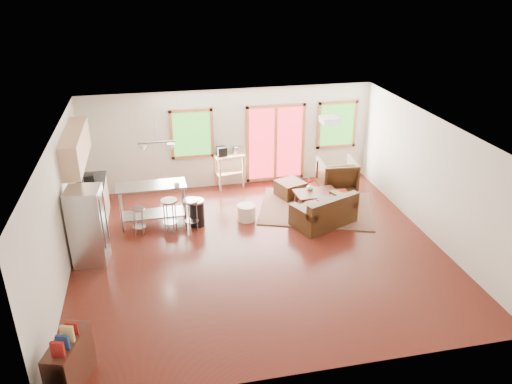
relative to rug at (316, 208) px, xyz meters
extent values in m
cube|color=#37100B|center=(-1.78, -1.61, -0.02)|extent=(7.50, 7.00, 0.02)
cube|color=silver|center=(-1.78, -1.61, 2.60)|extent=(7.50, 7.00, 0.02)
cube|color=beige|center=(-1.78, 1.90, 1.29)|extent=(7.50, 0.02, 2.60)
cube|color=beige|center=(-5.54, -1.61, 1.29)|extent=(0.02, 7.00, 2.60)
cube|color=beige|center=(1.98, -1.61, 1.29)|extent=(0.02, 7.00, 2.60)
cube|color=beige|center=(-1.78, -5.12, 1.29)|extent=(7.50, 0.02, 2.60)
cube|color=#28611C|center=(-2.78, 1.85, 1.49)|extent=(0.94, 0.02, 1.14)
cube|color=#9C5A36|center=(-2.78, 1.85, 2.10)|extent=(1.10, 0.05, 0.08)
cube|color=#9C5A36|center=(-2.78, 1.85, 0.88)|extent=(1.10, 0.05, 0.08)
cube|color=#9C5A36|center=(-3.29, 1.85, 1.49)|extent=(0.08, 0.05, 1.30)
cube|color=#9C5A36|center=(-2.27, 1.85, 1.49)|extent=(0.08, 0.05, 1.30)
cube|color=red|center=(-0.58, 1.85, 1.09)|extent=(1.44, 0.02, 1.94)
cube|color=#9C5A36|center=(-0.58, 1.85, 2.10)|extent=(1.60, 0.05, 0.08)
cube|color=#9C5A36|center=(-0.58, 1.85, 0.08)|extent=(1.60, 0.05, 0.08)
cube|color=#9C5A36|center=(-1.34, 1.85, 1.09)|extent=(0.08, 0.05, 2.10)
cube|color=#9C5A36|center=(0.18, 1.85, 1.09)|extent=(0.08, 0.05, 2.10)
cube|color=#9C5A36|center=(-0.58, 1.85, 1.09)|extent=(0.08, 0.05, 1.94)
cube|color=#28611C|center=(1.12, 1.85, 1.49)|extent=(0.94, 0.02, 1.14)
cube|color=#9C5A36|center=(1.12, 1.85, 2.10)|extent=(1.10, 0.05, 0.08)
cube|color=#9C5A36|center=(1.12, 1.85, 0.88)|extent=(1.10, 0.05, 0.08)
cube|color=#9C5A36|center=(0.61, 1.85, 1.49)|extent=(0.08, 0.05, 1.30)
cube|color=#9C5A36|center=(1.63, 1.85, 1.49)|extent=(0.08, 0.05, 1.30)
cube|color=#4C5A3A|center=(0.00, 0.00, 0.00)|extent=(3.21, 2.83, 0.03)
cube|color=black|center=(-0.09, -0.78, 0.18)|extent=(1.60, 1.27, 0.39)
cube|color=black|center=(0.02, -1.06, 0.56)|extent=(1.37, 0.71, 0.36)
cube|color=black|center=(-0.65, -1.01, 0.45)|extent=(0.48, 0.81, 0.15)
cube|color=black|center=(0.47, -0.54, 0.45)|extent=(0.48, 0.81, 0.15)
cube|color=black|center=(-0.40, -0.85, 0.44)|extent=(0.73, 0.70, 0.11)
cube|color=black|center=(0.17, -0.62, 0.44)|extent=(0.73, 0.70, 0.11)
cube|color=#371A12|center=(0.01, 0.06, 0.38)|extent=(1.07, 0.68, 0.04)
cube|color=#371A12|center=(-0.41, -0.19, 0.17)|extent=(0.07, 0.07, 0.37)
cube|color=#371A12|center=(0.46, -0.14, 0.17)|extent=(0.07, 0.07, 0.37)
cube|color=#371A12|center=(-0.44, 0.26, 0.17)|extent=(0.07, 0.07, 0.37)
cube|color=#371A12|center=(0.43, 0.31, 0.17)|extent=(0.07, 0.07, 0.37)
imported|color=black|center=(0.85, 0.92, 0.46)|extent=(0.98, 0.92, 0.94)
cube|color=black|center=(-0.43, 0.81, 0.19)|extent=(0.79, 0.79, 0.41)
cylinder|color=beige|center=(-1.77, -0.22, 0.17)|extent=(0.51, 0.51, 0.37)
imported|color=silver|center=(-0.10, 0.23, 0.47)|extent=(0.23, 0.23, 0.17)
sphere|color=#C2020F|center=(-0.08, 0.26, 0.61)|extent=(0.09, 0.09, 0.07)
sphere|color=#C2020F|center=(-0.12, 0.21, 0.63)|extent=(0.09, 0.09, 0.07)
sphere|color=#C2020F|center=(-0.11, 0.27, 0.65)|extent=(0.09, 0.09, 0.07)
imported|color=maroon|center=(0.53, -0.06, 0.54)|extent=(0.23, 0.04, 0.31)
cube|color=tan|center=(-5.23, 0.09, 0.44)|extent=(0.60, 2.20, 0.90)
cube|color=black|center=(-5.23, 0.09, 0.91)|extent=(0.64, 2.24, 0.04)
cube|color=tan|center=(-5.35, 0.09, 1.94)|extent=(0.36, 2.20, 0.70)
cylinder|color=#B7BABC|center=(-5.23, -0.41, 1.02)|extent=(0.12, 0.12, 0.18)
cube|color=black|center=(-5.23, 0.49, 1.03)|extent=(0.22, 0.18, 0.20)
cube|color=#B7BABC|center=(-5.13, -1.34, 0.78)|extent=(0.69, 0.68, 1.59)
cube|color=gray|center=(-4.82, -1.37, 0.78)|extent=(0.07, 0.58, 1.56)
cylinder|color=gray|center=(-4.82, -1.57, 0.91)|extent=(0.02, 0.02, 1.06)
cylinder|color=gray|center=(-4.78, -1.18, 0.91)|extent=(0.02, 0.02, 1.06)
cube|color=#B7BABC|center=(-3.88, 0.03, 0.94)|extent=(1.54, 0.64, 0.04)
cube|color=gray|center=(-3.88, 0.03, 0.24)|extent=(1.44, 0.56, 0.03)
cylinder|color=gray|center=(-4.57, -0.22, 0.45)|extent=(0.04, 0.04, 0.93)
cylinder|color=gray|center=(-3.18, -0.19, 0.45)|extent=(0.04, 0.04, 0.93)
cylinder|color=gray|center=(-4.58, 0.25, 0.45)|extent=(0.04, 0.04, 0.93)
cylinder|color=gray|center=(-3.19, 0.28, 0.45)|extent=(0.04, 0.04, 0.93)
imported|color=silver|center=(-3.32, -0.19, 1.00)|extent=(0.14, 0.11, 0.12)
cylinder|color=#B7BABC|center=(-4.20, -0.43, 0.62)|extent=(0.34, 0.34, 0.04)
cylinder|color=gray|center=(-4.11, -0.35, 0.30)|extent=(0.02, 0.02, 0.62)
cylinder|color=gray|center=(-4.28, -0.33, 0.30)|extent=(0.02, 0.02, 0.62)
cylinder|color=gray|center=(-4.30, -0.50, 0.30)|extent=(0.02, 0.02, 0.62)
cylinder|color=gray|center=(-4.13, -0.52, 0.30)|extent=(0.02, 0.02, 0.62)
cylinder|color=gray|center=(-4.20, -0.43, 0.19)|extent=(0.31, 0.31, 0.01)
cylinder|color=#B7BABC|center=(-3.52, -0.41, 0.73)|extent=(0.46, 0.46, 0.04)
cylinder|color=gray|center=(-3.40, -0.35, 0.35)|extent=(0.03, 0.03, 0.73)
cylinder|color=gray|center=(-3.59, -0.28, 0.35)|extent=(0.03, 0.03, 0.73)
cylinder|color=gray|center=(-3.65, -0.47, 0.35)|extent=(0.03, 0.03, 0.73)
cylinder|color=gray|center=(-3.46, -0.53, 0.35)|extent=(0.03, 0.03, 0.73)
cylinder|color=gray|center=(-3.52, -0.41, 0.22)|extent=(0.42, 0.42, 0.02)
cylinder|color=#B7BABC|center=(-3.06, -0.42, 0.70)|extent=(0.43, 0.43, 0.04)
cylinder|color=gray|center=(-3.00, -0.30, 0.33)|extent=(0.03, 0.03, 0.69)
cylinder|color=gray|center=(-3.17, -0.36, 0.33)|extent=(0.03, 0.03, 0.69)
cylinder|color=gray|center=(-3.12, -0.54, 0.33)|extent=(0.03, 0.03, 0.69)
cylinder|color=gray|center=(-2.94, -0.48, 0.33)|extent=(0.03, 0.03, 0.69)
cylinder|color=gray|center=(-3.06, -0.42, 0.21)|extent=(0.40, 0.40, 0.02)
cylinder|color=black|center=(-2.92, -0.25, 0.28)|extent=(0.39, 0.39, 0.58)
cylinder|color=#B7BABC|center=(-2.92, -0.25, 0.59)|extent=(0.40, 0.40, 0.05)
cube|color=tan|center=(-1.86, 1.74, 0.88)|extent=(0.83, 0.62, 0.04)
cube|color=tan|center=(-1.86, 1.74, 0.41)|extent=(0.78, 0.58, 0.03)
cube|color=tan|center=(-2.14, 1.49, 0.44)|extent=(0.05, 0.05, 0.90)
cube|color=tan|center=(-1.51, 1.61, 0.44)|extent=(0.05, 0.05, 0.90)
cube|color=tan|center=(-2.21, 1.86, 0.44)|extent=(0.05, 0.05, 0.90)
cube|color=tan|center=(-1.58, 1.99, 0.44)|extent=(0.05, 0.05, 0.90)
cube|color=black|center=(-2.05, 1.70, 1.01)|extent=(0.27, 0.26, 0.24)
cylinder|color=#B7BABC|center=(-1.67, 1.77, 0.99)|extent=(0.20, 0.20, 0.19)
cube|color=#371A12|center=(-5.13, -4.63, 0.38)|extent=(0.58, 0.94, 0.78)
cube|color=maroon|center=(-5.17, -4.92, 0.88)|extent=(0.18, 0.10, 0.23)
cube|color=navy|center=(-5.12, -4.78, 0.87)|extent=(0.18, 0.10, 0.21)
cube|color=tan|center=(-5.08, -4.64, 0.89)|extent=(0.18, 0.10, 0.25)
cube|color=maroon|center=(-5.04, -4.50, 0.86)|extent=(0.18, 0.10, 0.20)
cube|color=white|center=(-0.18, -1.01, 2.52)|extent=(0.35, 0.35, 0.12)
cylinder|color=gray|center=(-3.68, -0.11, 2.29)|extent=(0.02, 0.02, 0.60)
cube|color=gray|center=(-3.68, -0.11, 1.99)|extent=(0.80, 0.04, 0.03)
cone|color=#B7BABC|center=(-3.98, -0.11, 1.87)|extent=(0.18, 0.18, 0.14)
cone|color=#B7BABC|center=(-3.38, -0.11, 1.87)|extent=(0.18, 0.18, 0.14)
camera|label=1|loc=(-3.69, -10.36, 5.43)|focal=35.00mm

